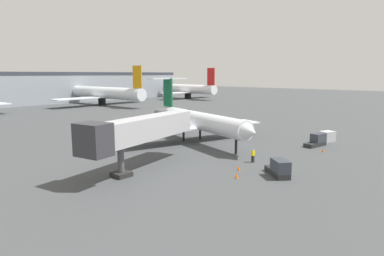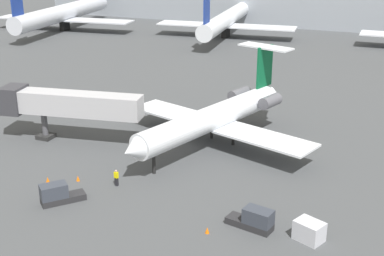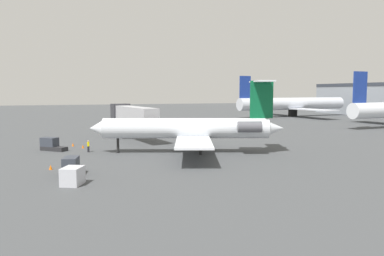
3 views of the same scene
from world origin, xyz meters
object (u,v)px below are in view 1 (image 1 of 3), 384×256
(regional_jet, at_px, (196,120))
(traffic_cone_near, at_px, (239,168))
(cargo_container_uld, at_px, (327,136))
(baggage_tug_lead, at_px, (317,140))
(jet_bridge, at_px, (136,131))
(traffic_cone_far, at_px, (323,150))
(baggage_tug_trailing, at_px, (279,169))
(traffic_cone_mid, at_px, (237,176))
(parked_airliner_east_mid, at_px, (188,89))
(parked_airliner_centre, at_px, (102,93))
(ground_crew_marshaller, at_px, (253,156))

(regional_jet, xyz_separation_m, traffic_cone_near, (-9.38, -14.35, -3.26))
(cargo_container_uld, relative_size, traffic_cone_near, 4.88)
(regional_jet, distance_m, baggage_tug_lead, 18.93)
(jet_bridge, relative_size, baggage_tug_lead, 4.10)
(traffic_cone_near, height_order, traffic_cone_far, same)
(baggage_tug_trailing, relative_size, traffic_cone_mid, 7.17)
(jet_bridge, bearing_deg, parked_airliner_east_mid, 38.51)
(regional_jet, distance_m, parked_airliner_centre, 71.33)
(ground_crew_marshaller, bearing_deg, baggage_tug_trailing, -122.07)
(baggage_tug_trailing, relative_size, traffic_cone_near, 7.17)
(jet_bridge, distance_m, baggage_tug_trailing, 16.13)
(jet_bridge, relative_size, parked_airliner_east_mid, 0.53)
(ground_crew_marshaller, bearing_deg, jet_bridge, 145.44)
(baggage_tug_trailing, bearing_deg, regional_jet, 65.81)
(regional_jet, relative_size, traffic_cone_mid, 48.44)
(traffic_cone_mid, height_order, traffic_cone_far, same)
(ground_crew_marshaller, xyz_separation_m, cargo_container_uld, (19.20, -2.44, -0.03))
(baggage_tug_lead, xyz_separation_m, traffic_cone_far, (-3.35, -2.18, -0.56))
(traffic_cone_mid, bearing_deg, parked_airliner_east_mid, 44.08)
(traffic_cone_near, xyz_separation_m, traffic_cone_mid, (-2.59, -1.41, 0.00))
(jet_bridge, bearing_deg, regional_jet, 18.42)
(jet_bridge, height_order, cargo_container_uld, jet_bridge)
(baggage_tug_trailing, relative_size, traffic_cone_far, 7.17)
(ground_crew_marshaller, bearing_deg, baggage_tug_lead, -9.55)
(parked_airliner_centre, relative_size, parked_airliner_east_mid, 1.30)
(regional_jet, distance_m, jet_bridge, 17.98)
(regional_jet, xyz_separation_m, traffic_cone_mid, (-11.97, -15.77, -3.26))
(baggage_tug_lead, relative_size, parked_airliner_centre, 0.10)
(parked_airliner_east_mid, bearing_deg, cargo_container_uld, -125.07)
(baggage_tug_lead, bearing_deg, traffic_cone_mid, 178.76)
(cargo_container_uld, bearing_deg, jet_bridge, 161.21)
(baggage_tug_trailing, xyz_separation_m, parked_airliner_centre, (35.47, 84.82, 3.45))
(baggage_tug_lead, relative_size, traffic_cone_near, 7.63)
(baggage_tug_lead, xyz_separation_m, parked_airliner_centre, (17.66, 82.24, 3.45))
(traffic_cone_far, bearing_deg, baggage_tug_lead, 33.01)
(traffic_cone_far, bearing_deg, traffic_cone_mid, 171.65)
(traffic_cone_far, xyz_separation_m, parked_airliner_centre, (21.01, 84.42, 4.02))
(regional_jet, bearing_deg, traffic_cone_mid, -127.20)
(cargo_container_uld, height_order, parked_airliner_centre, parked_airliner_centre)
(baggage_tug_lead, height_order, cargo_container_uld, baggage_tug_lead)
(traffic_cone_near, xyz_separation_m, parked_airliner_east_mid, (79.21, 77.81, 3.94))
(traffic_cone_near, height_order, traffic_cone_mid, same)
(parked_airliner_centre, bearing_deg, jet_bridge, -121.57)
(cargo_container_uld, bearing_deg, regional_jet, 130.66)
(jet_bridge, height_order, parked_airliner_east_mid, parked_airliner_east_mid)
(regional_jet, height_order, jet_bridge, regional_jet)
(regional_jet, xyz_separation_m, baggage_tug_trailing, (-8.45, -18.81, -2.70))
(parked_airliner_east_mid, bearing_deg, ground_crew_marshaller, -134.21)
(traffic_cone_mid, distance_m, parked_airliner_east_mid, 113.95)
(baggage_tug_lead, xyz_separation_m, traffic_cone_mid, (-21.33, 0.46, -0.56))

